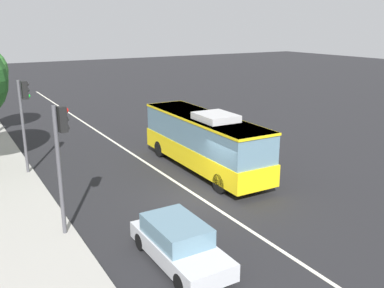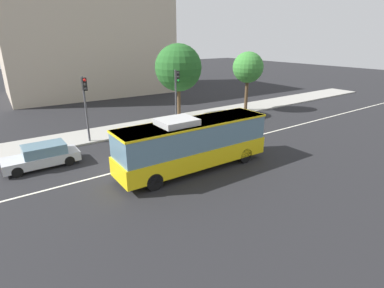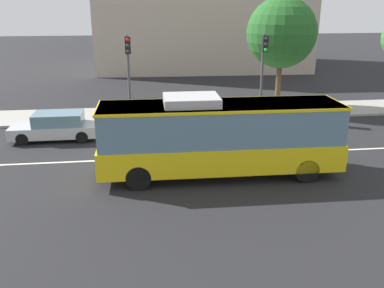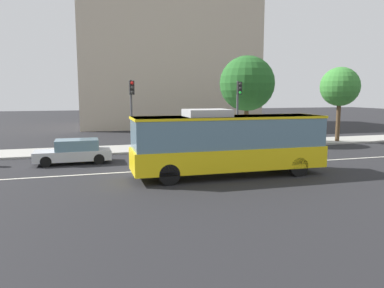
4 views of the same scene
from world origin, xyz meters
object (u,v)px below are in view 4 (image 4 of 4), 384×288
at_px(sedan_silver, 74,152).
at_px(street_tree_kerbside_left, 247,84).
at_px(traffic_light_mid_block, 132,103).
at_px(transit_bus, 229,141).
at_px(street_tree_kerbside_centre, 340,87).
at_px(traffic_light_far_corner, 238,103).

height_order(sedan_silver, street_tree_kerbside_left, street_tree_kerbside_left).
bearing_deg(sedan_silver, traffic_light_mid_block, -144.47).
xyz_separation_m(transit_bus, street_tree_kerbside_centre, (14.13, 9.53, 3.00)).
height_order(traffic_light_far_corner, street_tree_kerbside_centre, street_tree_kerbside_centre).
height_order(transit_bus, street_tree_kerbside_left, street_tree_kerbside_left).
bearing_deg(street_tree_kerbside_left, sedan_silver, -159.00).
xyz_separation_m(transit_bus, traffic_light_far_corner, (4.29, 8.61, 1.75)).
bearing_deg(street_tree_kerbside_left, transit_bus, -118.90).
bearing_deg(transit_bus, street_tree_kerbside_centre, 34.86).
distance_m(traffic_light_mid_block, traffic_light_far_corner, 8.11).
bearing_deg(traffic_light_far_corner, transit_bus, -28.38).
distance_m(transit_bus, street_tree_kerbside_centre, 17.30).
bearing_deg(sedan_silver, transit_bus, 142.52).
distance_m(street_tree_kerbside_left, street_tree_kerbside_centre, 8.10).
bearing_deg(traffic_light_far_corner, sedan_silver, -79.27).
xyz_separation_m(transit_bus, traffic_light_mid_block, (-3.82, 8.71, 1.75)).
relative_size(traffic_light_mid_block, traffic_light_far_corner, 1.00).
relative_size(transit_bus, street_tree_kerbside_centre, 1.54).
relative_size(street_tree_kerbside_left, street_tree_kerbside_centre, 1.14).
height_order(traffic_light_mid_block, street_tree_kerbside_left, street_tree_kerbside_left).
bearing_deg(traffic_light_far_corner, street_tree_kerbside_centre, 93.41).
xyz_separation_m(traffic_light_far_corner, street_tree_kerbside_left, (1.93, 2.66, 1.52)).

